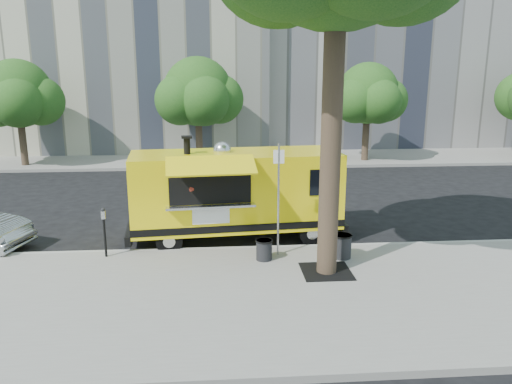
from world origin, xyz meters
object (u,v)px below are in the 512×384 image
food_truck (235,192)px  trash_bin_right (264,249)px  far_tree_a (18,94)px  trash_bin_left (342,245)px  parking_meter (104,227)px  sign_post (278,193)px  far_tree_c (368,94)px  far_tree_b (198,92)px

food_truck → trash_bin_right: size_ratio=12.09×
far_tree_a → food_truck: size_ratio=0.82×
far_tree_a → trash_bin_right: size_ratio=9.96×
food_truck → trash_bin_left: bearing=-42.6°
trash_bin_right → far_tree_a: bearing=128.2°
parking_meter → trash_bin_right: 4.22m
sign_post → trash_bin_left: (1.65, -0.35, -1.36)m
far_tree_c → food_truck: far_tree_c is taller
parking_meter → food_truck: size_ratio=0.21×
far_tree_b → food_truck: bearing=-83.3°
far_tree_b → food_truck: 12.84m
trash_bin_left → trash_bin_right: 2.05m
sign_post → far_tree_a: bearing=129.8°
far_tree_c → trash_bin_left: size_ratio=8.27×
far_tree_b → sign_post: (2.55, -14.25, -1.98)m
sign_post → trash_bin_left: size_ratio=4.76×
far_tree_a → trash_bin_left: bearing=-47.1°
parking_meter → sign_post: bearing=-2.5°
far_tree_a → far_tree_b: bearing=2.5°
far_tree_c → trash_bin_right: 16.18m
far_tree_b → food_truck: size_ratio=0.85×
far_tree_b → trash_bin_left: far_tree_b is taller
far_tree_c → trash_bin_right: bearing=-115.6°
far_tree_b → far_tree_c: far_tree_b is taller
parking_meter → trash_bin_left: (6.20, -0.55, -0.50)m
sign_post → trash_bin_left: bearing=-11.9°
trash_bin_left → far_tree_a: bearing=132.9°
far_tree_b → far_tree_c: size_ratio=1.06×
far_tree_c → sign_post: far_tree_c is taller
far_tree_a → sign_post: (11.55, -13.85, -1.93)m
parking_meter → food_truck: (3.48, 1.52, 0.49)m
sign_post → parking_meter: 4.64m
far_tree_a → food_truck: bearing=-49.2°
far_tree_a → parking_meter: (7.00, -13.65, -2.79)m
sign_post → trash_bin_right: 1.50m
far_tree_c → parking_meter: 17.82m
far_tree_a → food_truck: (10.48, -12.13, -2.31)m
trash_bin_left → far_tree_c: bearing=71.4°
food_truck → parking_meter: bearing=-161.8°
far_tree_a → sign_post: 18.14m
food_truck → trash_bin_left: size_ratio=10.32×
far_tree_a → sign_post: size_ratio=1.79×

